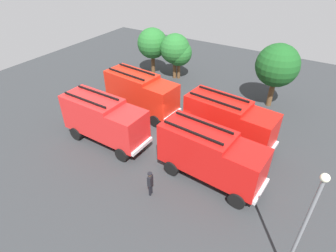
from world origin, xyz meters
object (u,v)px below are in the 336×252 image
(tree_3, at_px, (277,66))
(firefighter_1, at_px, (150,182))
(fire_truck_2, at_px, (141,91))
(traffic_cone_0, at_px, (208,113))
(tree_2, at_px, (179,53))
(tree_1, at_px, (175,49))
(tree_0, at_px, (152,43))
(lamppost, at_px, (305,222))
(fire_truck_1, at_px, (210,154))
(fire_truck_0, at_px, (104,118))
(traffic_cone_1, at_px, (272,134))
(firefighter_0, at_px, (242,119))
(fire_truck_3, at_px, (229,120))

(tree_3, bearing_deg, firefighter_1, -102.29)
(fire_truck_2, distance_m, traffic_cone_0, 6.51)
(tree_3, xyz_separation_m, traffic_cone_0, (-4.27, -5.16, -3.80))
(tree_2, distance_m, traffic_cone_0, 9.38)
(tree_1, height_order, traffic_cone_0, tree_1)
(fire_truck_2, relative_size, tree_3, 1.20)
(tree_1, bearing_deg, traffic_cone_0, -39.99)
(firefighter_1, height_order, tree_0, tree_0)
(lamppost, bearing_deg, fire_truck_1, 146.21)
(fire_truck_0, relative_size, tree_1, 1.40)
(fire_truck_2, relative_size, traffic_cone_0, 10.61)
(fire_truck_1, height_order, lamppost, lamppost)
(traffic_cone_1, bearing_deg, fire_truck_2, -168.92)
(fire_truck_2, bearing_deg, traffic_cone_0, 28.51)
(fire_truck_2, height_order, firefighter_0, fire_truck_2)
(firefighter_0, height_order, traffic_cone_0, firefighter_0)
(traffic_cone_0, relative_size, traffic_cone_1, 1.03)
(traffic_cone_1, bearing_deg, traffic_cone_0, 178.64)
(fire_truck_3, distance_m, tree_1, 13.35)
(fire_truck_2, xyz_separation_m, lamppost, (15.16, -8.87, 1.75))
(fire_truck_2, relative_size, firefighter_1, 4.03)
(tree_1, xyz_separation_m, lamppost, (16.45, -17.22, 0.40))
(fire_truck_0, bearing_deg, firefighter_0, 41.85)
(tree_1, xyz_separation_m, tree_3, (11.33, -0.76, 0.65))
(tree_1, height_order, tree_2, tree_1)
(fire_truck_0, relative_size, tree_0, 1.33)
(fire_truck_2, xyz_separation_m, tree_3, (10.04, 7.59, 2.00))
(firefighter_0, distance_m, tree_0, 14.88)
(tree_3, distance_m, lamppost, 17.24)
(traffic_cone_1, bearing_deg, tree_0, 159.64)
(fire_truck_1, xyz_separation_m, firefighter_1, (-2.54, -3.32, -1.11))
(tree_0, bearing_deg, fire_truck_3, -33.67)
(lamppost, bearing_deg, tree_2, 132.62)
(firefighter_1, distance_m, lamppost, 9.05)
(firefighter_0, xyz_separation_m, traffic_cone_1, (2.67, 0.10, -0.61))
(fire_truck_0, relative_size, fire_truck_2, 0.98)
(tree_0, distance_m, traffic_cone_0, 12.05)
(fire_truck_0, distance_m, fire_truck_1, 8.86)
(fire_truck_0, relative_size, firefighter_1, 3.95)
(fire_truck_1, bearing_deg, fire_truck_0, -172.72)
(tree_0, height_order, tree_1, tree_0)
(fire_truck_1, xyz_separation_m, firefighter_0, (-0.08, 7.04, -1.20))
(tree_2, relative_size, tree_3, 0.74)
(tree_0, height_order, traffic_cone_1, tree_0)
(firefighter_0, bearing_deg, tree_1, -22.74)
(fire_truck_1, relative_size, tree_1, 1.42)
(traffic_cone_0, bearing_deg, firefighter_1, -85.46)
(fire_truck_1, xyz_separation_m, fire_truck_3, (-0.45, 4.44, 0.00))
(fire_truck_3, bearing_deg, firefighter_1, -99.22)
(fire_truck_1, height_order, firefighter_1, fire_truck_1)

